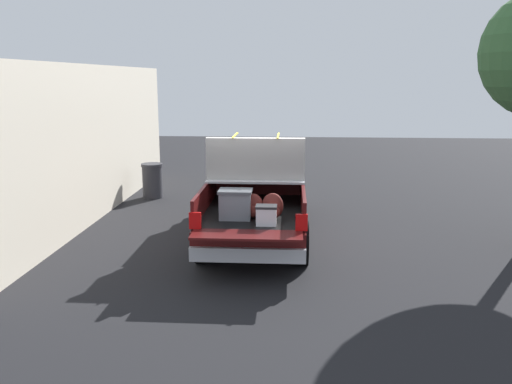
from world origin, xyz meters
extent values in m
plane|color=black|center=(0.00, 0.00, 0.00)|extent=(40.00, 40.00, 0.00)
cube|color=#470F0F|center=(0.00, 0.00, 0.62)|extent=(5.50, 1.92, 0.46)
cube|color=black|center=(-1.20, 0.00, 0.87)|extent=(2.80, 1.80, 0.04)
cube|color=#470F0F|center=(-1.20, 0.93, 1.10)|extent=(2.80, 0.06, 0.50)
cube|color=#470F0F|center=(-1.20, -0.93, 1.10)|extent=(2.80, 0.06, 0.50)
cube|color=#470F0F|center=(0.17, 0.00, 1.10)|extent=(0.06, 1.80, 0.50)
cube|color=#470F0F|center=(-2.88, 0.00, 0.87)|extent=(0.55, 1.80, 0.04)
cube|color=#B2B2B7|center=(-0.43, 0.00, 1.37)|extent=(1.25, 1.92, 0.04)
cube|color=#470F0F|center=(1.35, 0.00, 1.10)|extent=(2.30, 1.92, 0.50)
cube|color=#2D3842|center=(1.25, 0.00, 1.60)|extent=(1.94, 1.76, 0.50)
cube|color=#470F0F|center=(2.70, 0.00, 1.04)|extent=(0.40, 1.82, 0.38)
cube|color=#B2B2B7|center=(-2.72, 0.00, 0.51)|extent=(0.24, 1.92, 0.24)
cube|color=red|center=(-2.62, 0.88, 1.03)|extent=(0.06, 0.20, 0.28)
cube|color=red|center=(-2.62, -0.88, 1.03)|extent=(0.06, 0.20, 0.28)
cylinder|color=black|center=(1.75, 0.88, 0.41)|extent=(0.81, 0.30, 0.81)
cylinder|color=black|center=(1.75, -0.88, 0.41)|extent=(0.81, 0.30, 0.81)
cylinder|color=black|center=(-1.75, 0.88, 0.41)|extent=(0.81, 0.30, 0.81)
cylinder|color=black|center=(-1.75, -0.88, 0.41)|extent=(0.81, 0.30, 0.81)
cube|color=slate|center=(-1.92, 0.28, 1.13)|extent=(0.40, 0.55, 0.47)
cube|color=#505359|center=(-1.92, 0.28, 1.39)|extent=(0.44, 0.59, 0.05)
ellipsoid|color=maroon|center=(-1.83, -0.02, 1.11)|extent=(0.20, 0.38, 0.44)
ellipsoid|color=maroon|center=(-1.94, -0.02, 1.04)|extent=(0.09, 0.26, 0.19)
ellipsoid|color=maroon|center=(-1.88, -0.38, 1.12)|extent=(0.20, 0.38, 0.47)
ellipsoid|color=maroon|center=(-1.99, -0.38, 1.05)|extent=(0.09, 0.26, 0.21)
cube|color=white|center=(-2.30, -0.29, 1.04)|extent=(0.26, 0.34, 0.30)
cube|color=#262628|center=(-2.30, -0.29, 1.21)|extent=(0.28, 0.36, 0.04)
cube|color=#9E9993|center=(-0.43, 0.00, 1.60)|extent=(0.88, 1.92, 0.42)
cube|color=#9E9993|center=(-0.79, 0.00, 2.01)|extent=(0.16, 1.92, 0.40)
cube|color=#9E9993|center=(-0.38, 0.86, 1.92)|extent=(0.64, 0.20, 0.22)
cube|color=#9E9993|center=(-0.38, -0.86, 1.92)|extent=(0.64, 0.20, 0.22)
cube|color=yellow|center=(-0.43, 0.43, 2.22)|extent=(0.98, 0.03, 0.02)
cube|color=yellow|center=(-0.43, -0.43, 2.22)|extent=(0.98, 0.03, 0.02)
cube|color=beige|center=(1.64, 4.09, 1.83)|extent=(11.51, 0.36, 3.65)
cylinder|color=#2D2D33|center=(3.62, 3.22, 0.45)|extent=(0.56, 0.56, 0.90)
cylinder|color=#2D2D33|center=(3.62, 3.22, 0.94)|extent=(0.60, 0.60, 0.08)
camera|label=1|loc=(-11.22, -0.69, 3.35)|focal=38.03mm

